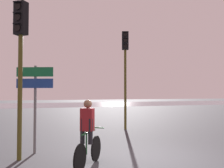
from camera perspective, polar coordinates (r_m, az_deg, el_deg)
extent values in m
plane|color=#333338|center=(6.92, 9.97, -16.96)|extent=(120.00, 120.00, 0.00)
cube|color=slate|center=(39.14, -14.21, -4.63)|extent=(80.00, 16.00, 0.01)
cylinder|color=#4C4719|center=(12.34, 3.06, -1.21)|extent=(0.12, 0.12, 3.94)
cube|color=black|center=(12.61, 3.04, 9.86)|extent=(0.38, 0.33, 0.90)
cylinder|color=black|center=(12.54, 3.08, 11.29)|extent=(0.19, 0.09, 0.19)
cube|color=black|center=(12.55, 3.08, 11.80)|extent=(0.22, 0.17, 0.02)
cylinder|color=black|center=(12.48, 3.08, 9.99)|extent=(0.19, 0.09, 0.19)
cube|color=black|center=(12.48, 3.09, 10.50)|extent=(0.22, 0.17, 0.02)
cylinder|color=black|center=(12.42, 3.08, 8.68)|extent=(0.19, 0.09, 0.19)
cube|color=black|center=(12.42, 3.09, 9.20)|extent=(0.22, 0.17, 0.02)
cylinder|color=#4C4719|center=(7.13, -20.30, -2.79)|extent=(0.12, 0.12, 3.36)
cube|color=black|center=(7.41, -20.09, 13.90)|extent=(0.40, 0.39, 0.90)
cylinder|color=black|center=(7.39, -20.75, 16.29)|extent=(0.17, 0.14, 0.19)
cube|color=black|center=(7.42, -20.84, 17.14)|extent=(0.22, 0.21, 0.02)
cylinder|color=black|center=(7.31, -20.78, 14.13)|extent=(0.17, 0.14, 0.19)
cube|color=black|center=(7.33, -20.87, 14.99)|extent=(0.22, 0.21, 0.02)
cylinder|color=black|center=(7.23, -20.81, 11.93)|extent=(0.17, 0.14, 0.19)
cube|color=black|center=(7.25, -20.90, 12.80)|extent=(0.22, 0.21, 0.02)
cylinder|color=slate|center=(7.79, -17.18, -5.53)|extent=(0.08, 0.08, 2.60)
cube|color=#116038|center=(7.75, -17.23, 2.66)|extent=(1.03, 0.43, 0.28)
cube|color=navy|center=(7.73, -17.25, 0.15)|extent=(1.03, 0.43, 0.28)
cylinder|color=black|center=(6.75, -3.68, -14.50)|extent=(0.41, 0.56, 0.66)
cylinder|color=black|center=(5.80, -7.33, -16.57)|extent=(0.41, 0.56, 0.66)
cylinder|color=#1E592D|center=(6.17, -5.34, -10.94)|extent=(0.51, 0.71, 0.04)
cylinder|color=#1E592D|center=(6.07, -5.87, -13.24)|extent=(0.04, 0.04, 0.55)
cylinder|color=#1E592D|center=(6.60, -3.81, -9.92)|extent=(0.39, 0.29, 0.03)
cylinder|color=black|center=(5.99, -4.96, -10.73)|extent=(0.11, 0.11, 0.60)
cylinder|color=black|center=(6.06, -6.76, -10.62)|extent=(0.11, 0.11, 0.60)
cube|color=maroon|center=(6.04, -5.68, -8.07)|extent=(0.36, 0.34, 0.54)
sphere|color=#846047|center=(6.04, -5.56, -4.55)|extent=(0.20, 0.20, 0.20)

